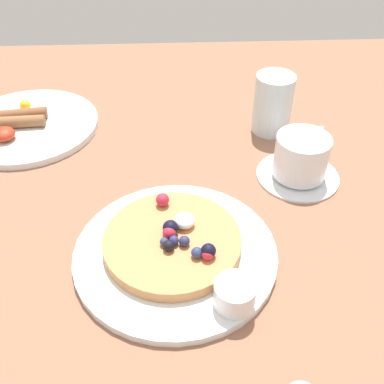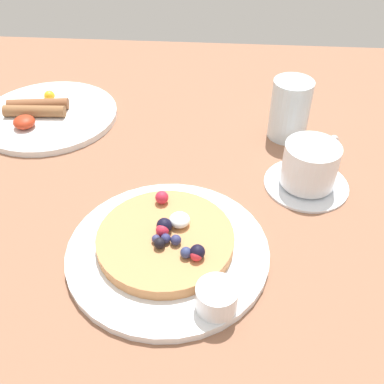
{
  "view_description": "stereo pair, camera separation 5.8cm",
  "coord_description": "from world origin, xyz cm",
  "px_view_note": "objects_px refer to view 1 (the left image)",
  "views": [
    {
      "loc": [
        3.69,
        -45.23,
        43.64
      ],
      "look_at": [
        5.88,
        0.97,
        4.0
      ],
      "focal_mm": 42.15,
      "sensor_mm": 36.0,
      "label": 1
    },
    {
      "loc": [
        9.44,
        -45.15,
        43.64
      ],
      "look_at": [
        5.88,
        0.97,
        4.0
      ],
      "focal_mm": 42.15,
      "sensor_mm": 36.0,
      "label": 2
    }
  ],
  "objects_px": {
    "breakfast_plate": "(28,126)",
    "water_glass": "(273,104)",
    "coffee_saucer": "(298,175)",
    "pancake_plate": "(175,253)",
    "syrup_ramekin": "(235,294)",
    "coffee_cup": "(302,155)"
  },
  "relations": [
    {
      "from": "water_glass",
      "to": "syrup_ramekin",
      "type": "bearing_deg",
      "value": -106.26
    },
    {
      "from": "syrup_ramekin",
      "to": "coffee_cup",
      "type": "xyz_separation_m",
      "value": [
        0.13,
        0.24,
        0.01
      ]
    },
    {
      "from": "coffee_saucer",
      "to": "coffee_cup",
      "type": "distance_m",
      "value": 0.04
    },
    {
      "from": "breakfast_plate",
      "to": "coffee_saucer",
      "type": "distance_m",
      "value": 0.48
    },
    {
      "from": "pancake_plate",
      "to": "water_glass",
      "type": "height_order",
      "value": "water_glass"
    },
    {
      "from": "pancake_plate",
      "to": "coffee_cup",
      "type": "bearing_deg",
      "value": 38.72
    },
    {
      "from": "pancake_plate",
      "to": "breakfast_plate",
      "type": "xyz_separation_m",
      "value": [
        -0.26,
        0.31,
        0.0
      ]
    },
    {
      "from": "coffee_saucer",
      "to": "syrup_ramekin",
      "type": "bearing_deg",
      "value": -118.39
    },
    {
      "from": "breakfast_plate",
      "to": "water_glass",
      "type": "bearing_deg",
      "value": -3.1
    },
    {
      "from": "coffee_cup",
      "to": "water_glass",
      "type": "distance_m",
      "value": 0.14
    },
    {
      "from": "water_glass",
      "to": "pancake_plate",
      "type": "bearing_deg",
      "value": -120.85
    },
    {
      "from": "pancake_plate",
      "to": "coffee_cup",
      "type": "height_order",
      "value": "coffee_cup"
    },
    {
      "from": "breakfast_plate",
      "to": "water_glass",
      "type": "distance_m",
      "value": 0.43
    },
    {
      "from": "coffee_saucer",
      "to": "water_glass",
      "type": "bearing_deg",
      "value": 97.95
    },
    {
      "from": "syrup_ramekin",
      "to": "pancake_plate",
      "type": "bearing_deg",
      "value": 128.02
    },
    {
      "from": "syrup_ramekin",
      "to": "coffee_cup",
      "type": "relative_size",
      "value": 0.49
    },
    {
      "from": "breakfast_plate",
      "to": "coffee_cup",
      "type": "relative_size",
      "value": 2.53
    },
    {
      "from": "breakfast_plate",
      "to": "water_glass",
      "type": "relative_size",
      "value": 2.41
    },
    {
      "from": "coffee_cup",
      "to": "water_glass",
      "type": "height_order",
      "value": "water_glass"
    },
    {
      "from": "coffee_saucer",
      "to": "pancake_plate",
      "type": "bearing_deg",
      "value": -141.35
    },
    {
      "from": "syrup_ramekin",
      "to": "coffee_cup",
      "type": "height_order",
      "value": "coffee_cup"
    },
    {
      "from": "pancake_plate",
      "to": "syrup_ramekin",
      "type": "relative_size",
      "value": 5.43
    }
  ]
}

